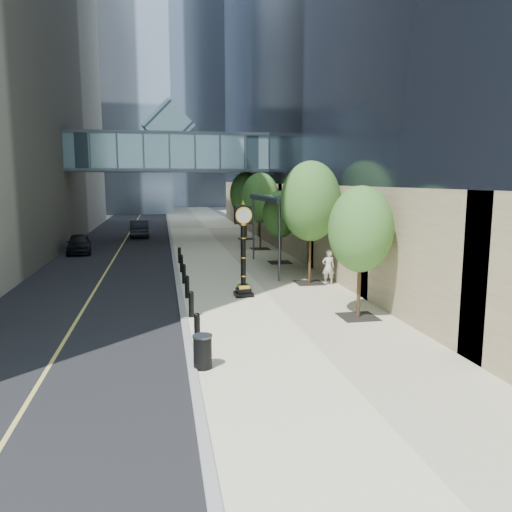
{
  "coord_description": "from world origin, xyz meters",
  "views": [
    {
      "loc": [
        -3.7,
        -14.56,
        5.28
      ],
      "look_at": [
        0.22,
        6.27,
        2.04
      ],
      "focal_mm": 35.0,
      "sensor_mm": 36.0,
      "label": 1
    }
  ],
  "objects_px": {
    "trash_bin": "(203,353)",
    "pedestrian": "(328,267)",
    "street_clock": "(243,256)",
    "car_near": "(79,244)",
    "car_far": "(140,228)"
  },
  "relations": [
    {
      "from": "car_far",
      "to": "car_near",
      "type": "bearing_deg",
      "value": 67.2
    },
    {
      "from": "trash_bin",
      "to": "car_far",
      "type": "distance_m",
      "value": 34.32
    },
    {
      "from": "trash_bin",
      "to": "car_near",
      "type": "relative_size",
      "value": 0.22
    },
    {
      "from": "trash_bin",
      "to": "car_near",
      "type": "distance_m",
      "value": 25.16
    },
    {
      "from": "car_far",
      "to": "street_clock",
      "type": "bearing_deg",
      "value": 100.79
    },
    {
      "from": "street_clock",
      "to": "trash_bin",
      "type": "distance_m",
      "value": 8.94
    },
    {
      "from": "street_clock",
      "to": "pedestrian",
      "type": "height_order",
      "value": "street_clock"
    },
    {
      "from": "street_clock",
      "to": "pedestrian",
      "type": "xyz_separation_m",
      "value": [
        4.62,
        1.76,
        -0.97
      ]
    },
    {
      "from": "trash_bin",
      "to": "pedestrian",
      "type": "height_order",
      "value": "pedestrian"
    },
    {
      "from": "pedestrian",
      "to": "street_clock",
      "type": "bearing_deg",
      "value": 25.1
    },
    {
      "from": "street_clock",
      "to": "car_far",
      "type": "relative_size",
      "value": 0.9
    },
    {
      "from": "trash_bin",
      "to": "pedestrian",
      "type": "relative_size",
      "value": 0.52
    },
    {
      "from": "car_near",
      "to": "car_far",
      "type": "bearing_deg",
      "value": 61.66
    },
    {
      "from": "street_clock",
      "to": "trash_bin",
      "type": "height_order",
      "value": "street_clock"
    },
    {
      "from": "pedestrian",
      "to": "car_near",
      "type": "bearing_deg",
      "value": -40.34
    }
  ]
}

